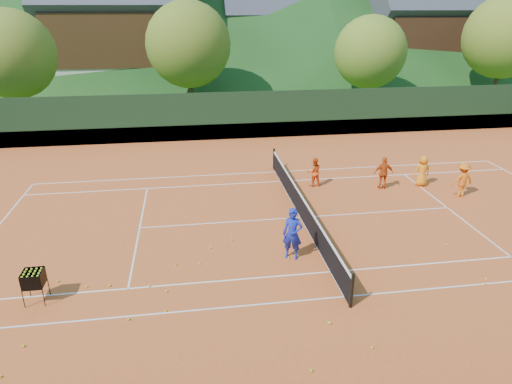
{
  "coord_description": "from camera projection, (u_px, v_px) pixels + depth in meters",
  "views": [
    {
      "loc": [
        -4.27,
        -16.27,
        8.06
      ],
      "look_at": [
        -1.84,
        0.0,
        1.25
      ],
      "focal_mm": 32.0,
      "sensor_mm": 36.0,
      "label": 1
    }
  ],
  "objects": [
    {
      "name": "tennis_ball_17",
      "position": [
        447.0,
        245.0,
        16.35
      ],
      "size": [
        0.07,
        0.07,
        0.07
      ],
      "primitive_type": "sphere",
      "color": "#B5DF25",
      "rests_on": "clay_court"
    },
    {
      "name": "tree_b",
      "position": [
        188.0,
        45.0,
        34.27
      ],
      "size": [
        6.4,
        6.4,
        8.4
      ],
      "color": "#3E2919",
      "rests_on": "ground"
    },
    {
      "name": "tree_a",
      "position": [
        11.0,
        54.0,
        30.93
      ],
      "size": [
        6.0,
        6.0,
        7.88
      ],
      "color": "#3E2618",
      "rests_on": "ground"
    },
    {
      "name": "student_c",
      "position": [
        422.0,
        171.0,
        21.49
      ],
      "size": [
        0.73,
        0.48,
        1.48
      ],
      "primitive_type": "imported",
      "rotation": [
        0.0,
        0.0,
        3.13
      ],
      "color": "orange",
      "rests_on": "clay_court"
    },
    {
      "name": "student_d",
      "position": [
        462.0,
        180.0,
        20.27
      ],
      "size": [
        1.06,
        0.65,
        1.58
      ],
      "primitive_type": "imported",
      "rotation": [
        0.0,
        0.0,
        3.21
      ],
      "color": "orange",
      "rests_on": "clay_court"
    },
    {
      "name": "tennis_ball_12",
      "position": [
        486.0,
        279.0,
        14.32
      ],
      "size": [
        0.07,
        0.07,
        0.07
      ],
      "primitive_type": "sphere",
      "color": "#B5DF25",
      "rests_on": "clay_court"
    },
    {
      "name": "perimeter_fence",
      "position": [
        302.0,
        189.0,
        18.04
      ],
      "size": [
        40.4,
        24.24,
        3.0
      ],
      "color": "black",
      "rests_on": "clay_court"
    },
    {
      "name": "tennis_ball_25",
      "position": [
        289.0,
        257.0,
        15.53
      ],
      "size": [
        0.07,
        0.07,
        0.07
      ],
      "primitive_type": "sphere",
      "color": "#B5DF25",
      "rests_on": "clay_court"
    },
    {
      "name": "tennis_ball_4",
      "position": [
        329.0,
        323.0,
        12.35
      ],
      "size": [
        0.07,
        0.07,
        0.07
      ],
      "primitive_type": "sphere",
      "color": "#B5DF25",
      "rests_on": "clay_court"
    },
    {
      "name": "tennis_net",
      "position": [
        301.0,
        206.0,
        18.33
      ],
      "size": [
        0.1,
        12.07,
        1.1
      ],
      "color": "black",
      "rests_on": "clay_court"
    },
    {
      "name": "tennis_ball_19",
      "position": [
        199.0,
        264.0,
        15.17
      ],
      "size": [
        0.07,
        0.07,
        0.07
      ],
      "primitive_type": "sphere",
      "color": "#B5DF25",
      "rests_on": "clay_court"
    },
    {
      "name": "tennis_ball_26",
      "position": [
        87.0,
        287.0,
        13.93
      ],
      "size": [
        0.07,
        0.07,
        0.07
      ],
      "primitive_type": "sphere",
      "color": "#B5DF25",
      "rests_on": "clay_court"
    },
    {
      "name": "student_a",
      "position": [
        314.0,
        172.0,
        21.48
      ],
      "size": [
        0.7,
        0.55,
        1.4
      ],
      "primitive_type": "imported",
      "rotation": [
        0.0,
        0.0,
        3.17
      ],
      "color": "#FF5816",
      "rests_on": "clay_court"
    },
    {
      "name": "tennis_ball_2",
      "position": [
        330.0,
        323.0,
        12.34
      ],
      "size": [
        0.07,
        0.07,
        0.07
      ],
      "primitive_type": "sphere",
      "color": "#B5DF25",
      "rests_on": "clay_court"
    },
    {
      "name": "chalet_mid",
      "position": [
        282.0,
        35.0,
        48.51
      ],
      "size": [
        12.65,
        8.82,
        11.45
      ],
      "color": "beige",
      "rests_on": "ground"
    },
    {
      "name": "student_b",
      "position": [
        384.0,
        173.0,
        21.13
      ],
      "size": [
        0.94,
        0.47,
        1.54
      ],
      "primitive_type": "imported",
      "rotation": [
        0.0,
        0.0,
        3.04
      ],
      "color": "#D45012",
      "rests_on": "clay_court"
    },
    {
      "name": "tennis_ball_20",
      "position": [
        23.0,
        346.0,
        11.51
      ],
      "size": [
        0.07,
        0.07,
        0.07
      ],
      "primitive_type": "sphere",
      "color": "#B5DF25",
      "rests_on": "clay_court"
    },
    {
      "name": "chalet_right",
      "position": [
        424.0,
        33.0,
        46.66
      ],
      "size": [
        11.5,
        8.82,
        11.91
      ],
      "color": "beige",
      "rests_on": "ground"
    },
    {
      "name": "tennis_ball_15",
      "position": [
        292.0,
        228.0,
        17.61
      ],
      "size": [
        0.07,
        0.07,
        0.07
      ],
      "primitive_type": "sphere",
      "color": "#B5DF25",
      "rests_on": "clay_court"
    },
    {
      "name": "tennis_ball_27",
      "position": [
        311.0,
        371.0,
        10.74
      ],
      "size": [
        0.07,
        0.07,
        0.07
      ],
      "primitive_type": "sphere",
      "color": "#B5DF25",
      "rests_on": "clay_court"
    },
    {
      "name": "coach",
      "position": [
        292.0,
        234.0,
        15.25
      ],
      "size": [
        0.78,
        0.66,
        1.81
      ],
      "primitive_type": "imported",
      "rotation": [
        0.0,
        0.0,
        -0.41
      ],
      "color": "#1926A4",
      "rests_on": "clay_court"
    },
    {
      "name": "tennis_ball_3",
      "position": [
        167.0,
        291.0,
        13.72
      ],
      "size": [
        0.07,
        0.07,
        0.07
      ],
      "primitive_type": "sphere",
      "color": "#B5DF25",
      "rests_on": "clay_court"
    },
    {
      "name": "tree_d",
      "position": [
        505.0,
        37.0,
        37.69
      ],
      "size": [
        6.8,
        6.8,
        8.93
      ],
      "color": "#3E2A19",
      "rests_on": "ground"
    },
    {
      "name": "court_lines",
      "position": [
        301.0,
        217.0,
        18.52
      ],
      "size": [
        23.83,
        11.03,
        0.0
      ],
      "color": "silver",
      "rests_on": "clay_court"
    },
    {
      "name": "tennis_ball_16",
      "position": [
        232.0,
        240.0,
        16.67
      ],
      "size": [
        0.07,
        0.07,
        0.07
      ],
      "primitive_type": "sphere",
      "color": "#B5DF25",
      "rests_on": "clay_court"
    },
    {
      "name": "tennis_ball_13",
      "position": [
        341.0,
        286.0,
        13.94
      ],
      "size": [
        0.07,
        0.07,
        0.07
      ],
      "primitive_type": "sphere",
      "color": "#B5DF25",
      "rests_on": "clay_court"
    },
    {
      "name": "tennis_ball_18",
      "position": [
        372.0,
        347.0,
        11.46
      ],
      "size": [
        0.07,
        0.07,
        0.07
      ],
      "primitive_type": "sphere",
      "color": "#B5DF25",
      "rests_on": "clay_court"
    },
    {
      "name": "tennis_ball_24",
      "position": [
        485.0,
        284.0,
        14.08
      ],
      "size": [
        0.07,
        0.07,
        0.07
      ],
      "primitive_type": "sphere",
      "color": "#B5DF25",
      "rests_on": "clay_court"
    },
    {
      "name": "ground",
      "position": [
        301.0,
        218.0,
        18.53
      ],
      "size": [
        400.0,
        400.0,
        0.0
      ],
      "primitive_type": "plane",
      "color": "#295119",
      "rests_on": "ground"
    },
    {
      "name": "tree_c",
      "position": [
        370.0,
        52.0,
        35.52
      ],
      "size": [
        5.6,
        5.6,
        7.35
      ],
      "color": "#3F2A19",
      "rests_on": "ground"
    },
    {
      "name": "tennis_ball_5",
      "position": [
        176.0,
        264.0,
        15.11
      ],
      "size": [
        0.07,
        0.07,
        0.07
      ],
      "primitive_type": "sphere",
      "color": "#B5DF25",
      "rests_on": "clay_court"
    },
    {
      "name": "tennis_ball_9",
      "position": [
        58.0,
        281.0,
        14.21
      ],
      "size": [
        0.07,
        0.07,
        0.07
      ],
      "primitive_type": "sphere",
      "color": "#B5DF25",
      "rests_on": "clay_court"
    },
    {
      "name": "tennis_ball_23",
      "position": [
        149.0,
        286.0,
        13.96
      ],
      "size": [
        0.07,
        0.07,
        0.07
      ],
      "primitive_type": "sphere",
      "color": "#B5DF25",
      "rests_on": "clay_court"
    },
    {
      "name": "tennis_ball_6",
      "position": [
        129.0,
        319.0,
        12.49
      ],
      "size": [
        0.07,
        0.07,
        0.07
      ],
      "primitive_type": "sphere",
      "color": "#B5DF25",
      "rests_on": "clay_court"
    },
    {
      "name": "ball_hopper",
      "position": [
        33.0,
        279.0,
        13.03
      ],
      "size": [
        0.57,
        0.57,
        1.0
      ],
      "color": "black",
      "rests_on": "clay_court"
    },
    {
      "name": "clay_court",
      "position": [
        301.0,
        218.0,
        18.52
      ],
      "size": [
        40.0,
        24.0,
        0.02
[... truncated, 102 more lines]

